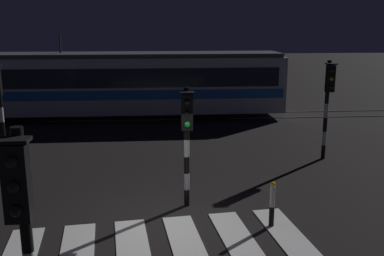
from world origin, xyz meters
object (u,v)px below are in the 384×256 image
object	(u,v)px
traffic_light_corner_far_right	(328,95)
bollard_island_edge	(272,204)
traffic_light_median_centre	(187,130)
tram	(114,83)
traffic_light_kerb_mid_left	(24,230)

from	to	relation	value
traffic_light_corner_far_right	bollard_island_edge	world-z (taller)	traffic_light_corner_far_right
traffic_light_median_centre	tram	bearing A→B (deg)	103.83
bollard_island_edge	tram	bearing A→B (deg)	110.29
traffic_light_kerb_mid_left	traffic_light_corner_far_right	distance (m)	12.15
traffic_light_median_centre	tram	world-z (taller)	tram
bollard_island_edge	traffic_light_kerb_mid_left	bearing A→B (deg)	-132.36
traffic_light_kerb_mid_left	traffic_light_median_centre	size ratio (longest dim) A/B	1.13
traffic_light_kerb_mid_left	traffic_light_median_centre	world-z (taller)	traffic_light_kerb_mid_left
traffic_light_corner_far_right	traffic_light_median_centre	size ratio (longest dim) A/B	1.10
traffic_light_kerb_mid_left	bollard_island_edge	bearing A→B (deg)	47.64
traffic_light_median_centre	tram	xyz separation A→B (m)	(-2.81, 11.42, -0.31)
traffic_light_median_centre	bollard_island_edge	world-z (taller)	traffic_light_median_centre
traffic_light_median_centre	tram	distance (m)	11.77
traffic_light_kerb_mid_left	traffic_light_median_centre	xyz separation A→B (m)	(2.30, 5.91, -0.28)
traffic_light_kerb_mid_left	traffic_light_median_centre	distance (m)	6.34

